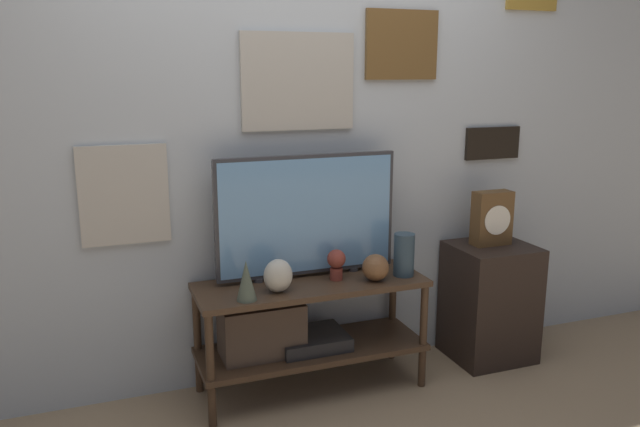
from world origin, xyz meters
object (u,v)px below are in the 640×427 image
(television, at_px, (307,215))
(vase_tall_ceramic, at_px, (404,255))
(mantel_clock, at_px, (492,218))
(vase_urn_stoneware, at_px, (278,276))
(vase_slim_bronze, at_px, (246,281))
(vase_round_glass, at_px, (376,268))
(decorative_bust, at_px, (336,262))

(television, bearing_deg, vase_tall_ceramic, -18.40)
(vase_tall_ceramic, relative_size, mantel_clock, 0.73)
(vase_urn_stoneware, bearing_deg, vase_tall_ceramic, 1.08)
(vase_slim_bronze, height_order, vase_round_glass, vase_slim_bronze)
(television, relative_size, vase_round_glass, 6.88)
(television, xyz_separation_m, decorative_bust, (0.12, -0.10, -0.24))
(vase_slim_bronze, xyz_separation_m, mantel_clock, (1.47, 0.17, 0.14))
(vase_slim_bronze, bearing_deg, decorative_bust, 14.22)
(television, distance_m, vase_urn_stoneware, 0.37)
(vase_round_glass, bearing_deg, vase_tall_ceramic, 8.05)
(vase_round_glass, xyz_separation_m, vase_urn_stoneware, (-0.51, 0.01, 0.01))
(television, height_order, vase_tall_ceramic, television)
(mantel_clock, bearing_deg, television, 176.83)
(vase_round_glass, bearing_deg, decorative_bust, 155.19)
(vase_round_glass, bearing_deg, vase_urn_stoneware, 178.71)
(television, bearing_deg, decorative_bust, -39.15)
(decorative_bust, bearing_deg, vase_tall_ceramic, -9.47)
(vase_tall_ceramic, relative_size, decorative_bust, 1.41)
(television, xyz_separation_m, vase_slim_bronze, (-0.38, -0.23, -0.23))
(vase_round_glass, bearing_deg, vase_slim_bronze, -176.38)
(vase_urn_stoneware, bearing_deg, mantel_clock, 4.96)
(vase_slim_bronze, bearing_deg, television, 30.89)
(television, height_order, decorative_bust, television)
(vase_slim_bronze, bearing_deg, vase_urn_stoneware, 17.89)
(vase_urn_stoneware, distance_m, vase_tall_ceramic, 0.69)
(television, distance_m, vase_slim_bronze, 0.50)
(television, xyz_separation_m, vase_tall_ceramic, (0.48, -0.16, -0.22))
(vase_urn_stoneware, relative_size, decorative_bust, 1.04)
(television, bearing_deg, vase_round_glass, -31.14)
(vase_slim_bronze, height_order, decorative_bust, vase_slim_bronze)
(vase_slim_bronze, distance_m, mantel_clock, 1.48)
(decorative_bust, xyz_separation_m, mantel_clock, (0.96, 0.04, 0.14))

